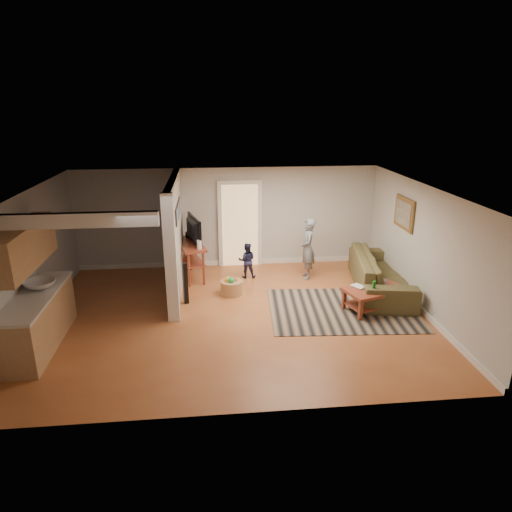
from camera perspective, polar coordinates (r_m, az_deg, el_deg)
The scene contains 11 objects.
ground at distance 9.14m, azimuth -2.54°, elevation -7.42°, with size 7.50×7.50×0.00m, color #974A26.
room_shell at distance 9.01m, azimuth -9.62°, elevation 1.91°, with size 7.54×6.02×2.52m.
area_rug at distance 9.52m, azimuth 10.78°, elevation -6.58°, with size 2.95×2.16×0.01m, color black.
sofa at distance 10.68m, azimuth 15.15°, elevation -4.09°, with size 2.75×1.08×0.80m, color #473E23.
coffee_table at distance 9.53m, azimuth 14.62°, elevation -4.49°, with size 1.35×1.03×0.70m.
tv_console at distance 10.89m, azimuth -8.22°, elevation 1.22°, with size 0.86×1.45×1.17m.
speaker_left at distance 9.58m, azimuth -8.82°, elevation -3.40°, with size 0.09×0.09×0.90m, color black.
speaker_right at distance 11.46m, azimuth -8.40°, elevation 0.62°, with size 0.10×0.10×0.99m, color black.
toy_basket at distance 10.02m, azimuth -3.09°, elevation -3.86°, with size 0.48×0.48×0.43m.
child at distance 11.08m, azimuth 6.34°, elevation -2.67°, with size 0.53×0.35×1.46m, color slate.
toddler at distance 11.02m, azimuth -1.13°, elevation -2.67°, with size 0.42×0.33×0.86m, color #1F1F41.
Camera 1 is at (-0.44, -8.18, 4.04)m, focal length 32.00 mm.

